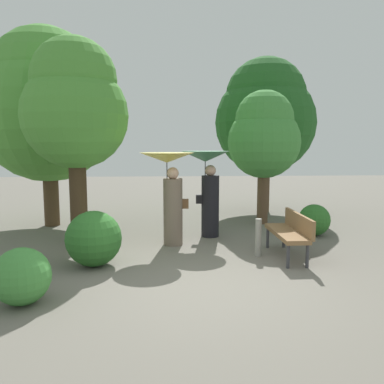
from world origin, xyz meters
TOP-DOWN VIEW (x-y plane):
  - ground_plane at (0.00, 0.00)m, footprint 40.00×40.00m
  - person_left at (-0.49, 2.37)m, footprint 1.13×1.13m
  - person_right at (0.37, 3.06)m, footprint 1.08×1.08m
  - park_bench at (1.78, 1.33)m, footprint 0.51×1.51m
  - tree_near_left at (-3.61, 4.52)m, footprint 3.47×3.47m
  - tree_near_right at (2.45, 6.24)m, footprint 3.10×3.10m
  - tree_mid_left at (-2.45, 2.58)m, footprint 2.20×2.20m
  - tree_mid_right at (2.00, 4.46)m, footprint 1.92×1.92m
  - bush_path_left at (-1.83, 0.99)m, footprint 0.98×0.98m
  - bush_path_right at (2.89, 3.02)m, footprint 0.74×0.74m
  - bush_behind_bench at (-2.47, -0.62)m, footprint 0.77×0.77m
  - path_marker_post at (1.18, 1.41)m, footprint 0.12×0.12m

SIDE VIEW (x-z plane):
  - ground_plane at x=0.00m, z-range 0.00..0.00m
  - path_marker_post at x=1.18m, z-range 0.00..0.73m
  - bush_path_right at x=2.89m, z-range 0.00..0.74m
  - bush_behind_bench at x=-2.47m, z-range 0.00..0.77m
  - bush_path_left at x=-1.83m, z-range 0.00..0.98m
  - park_bench at x=1.78m, z-range 0.10..0.93m
  - person_left at x=-0.49m, z-range 0.35..2.30m
  - person_right at x=0.37m, z-range 0.35..2.33m
  - tree_mid_right at x=2.00m, z-range 0.60..4.14m
  - tree_mid_left at x=-2.45m, z-range 0.77..5.10m
  - tree_near_right at x=2.45m, z-range 0.64..5.41m
  - tree_near_left at x=-3.61m, z-range 0.62..5.68m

